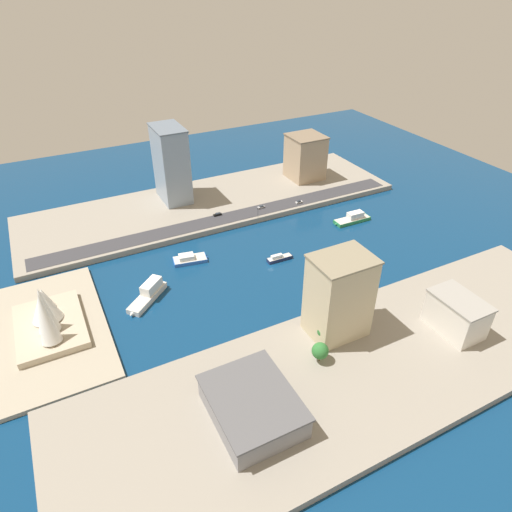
{
  "coord_description": "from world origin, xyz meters",
  "views": [
    {
      "loc": [
        -169.23,
        95.2,
        134.11
      ],
      "look_at": [
        8.53,
        4.31,
        2.52
      ],
      "focal_mm": 31.62,
      "sensor_mm": 36.0,
      "label": 1
    }
  ],
  "objects_px": {
    "van_white": "(299,202)",
    "opera_landmark": "(46,315)",
    "suv_black": "(218,214)",
    "catamaran_blue": "(189,259)",
    "ferry_green_doubledeck": "(353,218)",
    "hotel_broad_white": "(456,314)",
    "traffic_light_waterfront": "(258,211)",
    "ferry_white_commuter": "(149,293)",
    "sedan_silver": "(261,207)",
    "warehouse_low_gray": "(252,406)",
    "office_block_beige": "(339,296)",
    "patrol_launch_navy": "(279,258)",
    "apartment_midrise_tan": "(305,157)",
    "tower_tall_glass": "(171,164)"
  },
  "relations": [
    {
      "from": "warehouse_low_gray",
      "to": "hotel_broad_white",
      "type": "bearing_deg",
      "value": -89.8
    },
    {
      "from": "sedan_silver",
      "to": "office_block_beige",
      "type": "bearing_deg",
      "value": 167.91
    },
    {
      "from": "patrol_launch_navy",
      "to": "ferry_white_commuter",
      "type": "height_order",
      "value": "ferry_white_commuter"
    },
    {
      "from": "hotel_broad_white",
      "to": "traffic_light_waterfront",
      "type": "xyz_separation_m",
      "value": [
        125.15,
        28.04,
        -3.71
      ]
    },
    {
      "from": "patrol_launch_navy",
      "to": "office_block_beige",
      "type": "relative_size",
      "value": 0.42
    },
    {
      "from": "hotel_broad_white",
      "to": "warehouse_low_gray",
      "type": "xyz_separation_m",
      "value": [
        -0.33,
        94.85,
        -3.11
      ]
    },
    {
      "from": "ferry_white_commuter",
      "to": "suv_black",
      "type": "xyz_separation_m",
      "value": [
        55.47,
        -58.82,
        1.37
      ]
    },
    {
      "from": "ferry_green_doubledeck",
      "to": "suv_black",
      "type": "relative_size",
      "value": 4.77
    },
    {
      "from": "office_block_beige",
      "to": "sedan_silver",
      "type": "distance_m",
      "value": 116.9
    },
    {
      "from": "office_block_beige",
      "to": "patrol_launch_navy",
      "type": "bearing_deg",
      "value": -7.5
    },
    {
      "from": "hotel_broad_white",
      "to": "traffic_light_waterfront",
      "type": "bearing_deg",
      "value": 12.63
    },
    {
      "from": "van_white",
      "to": "suv_black",
      "type": "relative_size",
      "value": 0.88
    },
    {
      "from": "van_white",
      "to": "opera_landmark",
      "type": "distance_m",
      "value": 163.92
    },
    {
      "from": "warehouse_low_gray",
      "to": "office_block_beige",
      "type": "bearing_deg",
      "value": -66.08
    },
    {
      "from": "suv_black",
      "to": "hotel_broad_white",
      "type": "bearing_deg",
      "value": -160.52
    },
    {
      "from": "van_white",
      "to": "warehouse_low_gray",
      "type": "bearing_deg",
      "value": 142.81
    },
    {
      "from": "warehouse_low_gray",
      "to": "traffic_light_waterfront",
      "type": "bearing_deg",
      "value": -28.03
    },
    {
      "from": "suv_black",
      "to": "ferry_white_commuter",
      "type": "bearing_deg",
      "value": 133.32
    },
    {
      "from": "hotel_broad_white",
      "to": "office_block_beige",
      "type": "distance_m",
      "value": 51.0
    },
    {
      "from": "suv_black",
      "to": "catamaran_blue",
      "type": "bearing_deg",
      "value": 138.02
    },
    {
      "from": "ferry_green_doubledeck",
      "to": "opera_landmark",
      "type": "xyz_separation_m",
      "value": [
        -20.61,
        175.66,
        7.85
      ]
    },
    {
      "from": "van_white",
      "to": "patrol_launch_navy",
      "type": "bearing_deg",
      "value": 139.0
    },
    {
      "from": "ferry_green_doubledeck",
      "to": "suv_black",
      "type": "distance_m",
      "value": 82.68
    },
    {
      "from": "hotel_broad_white",
      "to": "sedan_silver",
      "type": "height_order",
      "value": "hotel_broad_white"
    },
    {
      "from": "office_block_beige",
      "to": "sedan_silver",
      "type": "relative_size",
      "value": 7.93
    },
    {
      "from": "patrol_launch_navy",
      "to": "apartment_midrise_tan",
      "type": "relative_size",
      "value": 0.5
    },
    {
      "from": "suv_black",
      "to": "ferry_green_doubledeck",
      "type": "bearing_deg",
      "value": -117.94
    },
    {
      "from": "patrol_launch_navy",
      "to": "sedan_silver",
      "type": "height_order",
      "value": "sedan_silver"
    },
    {
      "from": "suv_black",
      "to": "van_white",
      "type": "bearing_deg",
      "value": -98.88
    },
    {
      "from": "ferry_white_commuter",
      "to": "tower_tall_glass",
      "type": "height_order",
      "value": "tower_tall_glass"
    },
    {
      "from": "catamaran_blue",
      "to": "warehouse_low_gray",
      "type": "height_order",
      "value": "warehouse_low_gray"
    },
    {
      "from": "ferry_white_commuter",
      "to": "hotel_broad_white",
      "type": "relative_size",
      "value": 0.98
    },
    {
      "from": "opera_landmark",
      "to": "sedan_silver",
      "type": "bearing_deg",
      "value": -66.89
    },
    {
      "from": "suv_black",
      "to": "opera_landmark",
      "type": "bearing_deg",
      "value": 120.03
    },
    {
      "from": "office_block_beige",
      "to": "opera_landmark",
      "type": "bearing_deg",
      "value": 61.8
    },
    {
      "from": "apartment_midrise_tan",
      "to": "van_white",
      "type": "relative_size",
      "value": 6.75
    },
    {
      "from": "traffic_light_waterfront",
      "to": "hotel_broad_white",
      "type": "bearing_deg",
      "value": -167.37
    },
    {
      "from": "catamaran_blue",
      "to": "office_block_beige",
      "type": "height_order",
      "value": "office_block_beige"
    },
    {
      "from": "ferry_green_doubledeck",
      "to": "suv_black",
      "type": "bearing_deg",
      "value": 62.06
    },
    {
      "from": "patrol_launch_navy",
      "to": "warehouse_low_gray",
      "type": "height_order",
      "value": "warehouse_low_gray"
    },
    {
      "from": "ferry_green_doubledeck",
      "to": "sedan_silver",
      "type": "distance_m",
      "value": 57.03
    },
    {
      "from": "ferry_green_doubledeck",
      "to": "van_white",
      "type": "relative_size",
      "value": 5.42
    },
    {
      "from": "ferry_white_commuter",
      "to": "van_white",
      "type": "height_order",
      "value": "ferry_white_commuter"
    },
    {
      "from": "van_white",
      "to": "ferry_green_doubledeck",
      "type": "bearing_deg",
      "value": -146.71
    },
    {
      "from": "catamaran_blue",
      "to": "sedan_silver",
      "type": "bearing_deg",
      "value": -62.35
    },
    {
      "from": "hotel_broad_white",
      "to": "apartment_midrise_tan",
      "type": "bearing_deg",
      "value": -10.11
    },
    {
      "from": "patrol_launch_navy",
      "to": "apartment_midrise_tan",
      "type": "distance_m",
      "value": 105.94
    },
    {
      "from": "warehouse_low_gray",
      "to": "van_white",
      "type": "bearing_deg",
      "value": -37.19
    },
    {
      "from": "apartment_midrise_tan",
      "to": "suv_black",
      "type": "bearing_deg",
      "value": 108.09
    },
    {
      "from": "hotel_broad_white",
      "to": "tower_tall_glass",
      "type": "relative_size",
      "value": 0.5
    }
  ]
}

